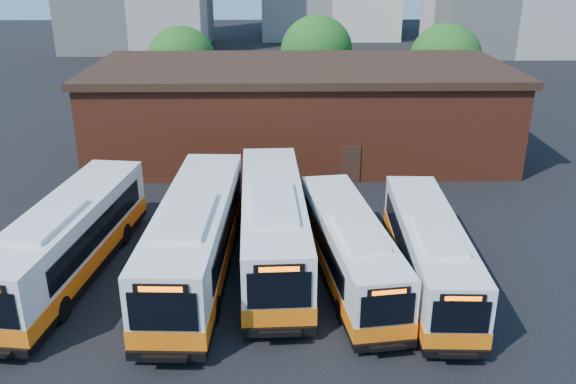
{
  "coord_description": "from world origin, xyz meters",
  "views": [
    {
      "loc": [
        -1.54,
        -22.1,
        13.79
      ],
      "look_at": [
        -1.08,
        5.4,
        2.79
      ],
      "focal_mm": 38.0,
      "sensor_mm": 36.0,
      "label": 1
    }
  ],
  "objects_px": {
    "transit_worker": "(409,306)",
    "bus_mideast": "(349,251)",
    "bus_east": "(429,254)",
    "bus_west": "(196,240)",
    "bus_farwest": "(68,243)",
    "bus_midwest": "(273,228)"
  },
  "relations": [
    {
      "from": "bus_farwest",
      "to": "bus_east",
      "type": "bearing_deg",
      "value": 3.77
    },
    {
      "from": "bus_west",
      "to": "bus_midwest",
      "type": "bearing_deg",
      "value": 22.87
    },
    {
      "from": "bus_mideast",
      "to": "bus_east",
      "type": "relative_size",
      "value": 0.99
    },
    {
      "from": "bus_mideast",
      "to": "transit_worker",
      "type": "height_order",
      "value": "bus_mideast"
    },
    {
      "from": "transit_worker",
      "to": "bus_west",
      "type": "bearing_deg",
      "value": 62.11
    },
    {
      "from": "bus_east",
      "to": "transit_worker",
      "type": "bearing_deg",
      "value": -112.57
    },
    {
      "from": "bus_west",
      "to": "transit_worker",
      "type": "height_order",
      "value": "bus_west"
    },
    {
      "from": "bus_east",
      "to": "transit_worker",
      "type": "relative_size",
      "value": 6.84
    },
    {
      "from": "bus_midwest",
      "to": "transit_worker",
      "type": "bearing_deg",
      "value": -48.3
    },
    {
      "from": "bus_midwest",
      "to": "bus_east",
      "type": "relative_size",
      "value": 1.17
    },
    {
      "from": "bus_mideast",
      "to": "transit_worker",
      "type": "bearing_deg",
      "value": -69.39
    },
    {
      "from": "bus_east",
      "to": "bus_farwest",
      "type": "bearing_deg",
      "value": 178.62
    },
    {
      "from": "transit_worker",
      "to": "bus_mideast",
      "type": "bearing_deg",
      "value": 25.97
    },
    {
      "from": "bus_farwest",
      "to": "bus_west",
      "type": "bearing_deg",
      "value": 7.34
    },
    {
      "from": "bus_farwest",
      "to": "bus_east",
      "type": "distance_m",
      "value": 15.93
    },
    {
      "from": "bus_farwest",
      "to": "bus_midwest",
      "type": "relative_size",
      "value": 0.97
    },
    {
      "from": "bus_west",
      "to": "bus_east",
      "type": "bearing_deg",
      "value": -3.22
    },
    {
      "from": "bus_east",
      "to": "bus_west",
      "type": "bearing_deg",
      "value": 176.65
    },
    {
      "from": "transit_worker",
      "to": "bus_midwest",
      "type": "bearing_deg",
      "value": 41.81
    },
    {
      "from": "bus_mideast",
      "to": "bus_west",
      "type": "bearing_deg",
      "value": 167.31
    },
    {
      "from": "bus_farwest",
      "to": "bus_mideast",
      "type": "distance_m",
      "value": 12.51
    },
    {
      "from": "bus_west",
      "to": "bus_mideast",
      "type": "bearing_deg",
      "value": -2.68
    }
  ]
}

